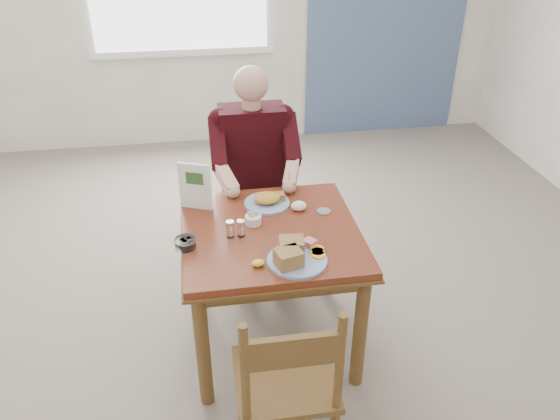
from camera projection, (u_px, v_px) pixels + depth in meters
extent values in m
plane|color=slate|center=(272.00, 338.00, 3.18)|extent=(6.00, 6.00, 0.00)
ellipsoid|color=yellow|center=(258.00, 263.00, 2.52)|extent=(0.07, 0.05, 0.03)
ellipsoid|color=white|center=(299.00, 206.00, 2.95)|extent=(0.10, 0.09, 0.05)
cylinder|color=silver|center=(324.00, 211.00, 2.94)|extent=(0.10, 0.10, 0.01)
cube|color=white|center=(184.00, 53.00, 5.17)|extent=(1.72, 0.04, 0.06)
cube|color=maroon|center=(271.00, 233.00, 2.81)|extent=(0.90, 0.90, 0.04)
cube|color=brown|center=(271.00, 237.00, 2.82)|extent=(0.92, 0.92, 0.01)
cylinder|color=brown|center=(203.00, 349.00, 2.61)|extent=(0.07, 0.07, 0.71)
cylinder|color=brown|center=(360.00, 331.00, 2.72)|extent=(0.07, 0.07, 0.71)
cylinder|color=brown|center=(198.00, 256.00, 3.28)|extent=(0.07, 0.07, 0.71)
cylinder|color=brown|center=(324.00, 244.00, 3.38)|extent=(0.07, 0.07, 0.71)
cube|color=brown|center=(283.00, 291.00, 2.51)|extent=(0.80, 0.03, 0.08)
cube|color=brown|center=(261.00, 207.00, 3.17)|extent=(0.80, 0.03, 0.08)
cube|color=brown|center=(196.00, 251.00, 2.79)|extent=(0.03, 0.80, 0.08)
cube|color=brown|center=(343.00, 237.00, 2.90)|extent=(0.03, 0.80, 0.08)
cylinder|color=brown|center=(231.00, 254.00, 3.52)|extent=(0.04, 0.04, 0.45)
cylinder|color=brown|center=(286.00, 248.00, 3.57)|extent=(0.04, 0.04, 0.45)
cylinder|color=brown|center=(227.00, 224.00, 3.83)|extent=(0.04, 0.04, 0.45)
cylinder|color=brown|center=(277.00, 220.00, 3.88)|extent=(0.04, 0.04, 0.45)
cube|color=brown|center=(255.00, 205.00, 3.58)|extent=(0.42, 0.42, 0.03)
cylinder|color=brown|center=(223.00, 163.00, 3.59)|extent=(0.04, 0.04, 0.50)
cylinder|color=brown|center=(277.00, 160.00, 3.64)|extent=(0.04, 0.04, 0.50)
cube|color=brown|center=(250.00, 148.00, 3.56)|extent=(0.38, 0.03, 0.14)
cylinder|color=brown|center=(241.00, 390.00, 2.57)|extent=(0.04, 0.04, 0.45)
cylinder|color=brown|center=(316.00, 380.00, 2.61)|extent=(0.04, 0.04, 0.45)
cube|color=brown|center=(285.00, 378.00, 2.31)|extent=(0.42, 0.42, 0.03)
cylinder|color=brown|center=(245.00, 377.00, 2.02)|extent=(0.04, 0.04, 0.50)
cylinder|color=brown|center=(340.00, 365.00, 2.06)|extent=(0.04, 0.04, 0.50)
cube|color=brown|center=(293.00, 351.00, 1.99)|extent=(0.38, 0.03, 0.14)
cube|color=gray|center=(241.00, 206.00, 3.43)|extent=(0.13, 0.38, 0.12)
cube|color=gray|center=(272.00, 203.00, 3.45)|extent=(0.13, 0.38, 0.12)
cube|color=gray|center=(245.00, 261.00, 3.42)|extent=(0.10, 0.10, 0.48)
cube|color=gray|center=(277.00, 258.00, 3.45)|extent=(0.10, 0.10, 0.48)
cube|color=black|center=(253.00, 151.00, 3.41)|extent=(0.40, 0.22, 0.58)
sphere|color=black|center=(220.00, 120.00, 3.28)|extent=(0.15, 0.15, 0.15)
sphere|color=black|center=(282.00, 116.00, 3.33)|extent=(0.15, 0.15, 0.15)
cylinder|color=tan|center=(252.00, 105.00, 3.24)|extent=(0.11, 0.11, 0.08)
sphere|color=tan|center=(251.00, 84.00, 3.17)|extent=(0.21, 0.21, 0.21)
cube|color=black|center=(217.00, 143.00, 3.23)|extent=(0.09, 0.29, 0.27)
cube|color=black|center=(290.00, 138.00, 3.29)|extent=(0.09, 0.29, 0.27)
sphere|color=black|center=(220.00, 167.00, 3.18)|extent=(0.09, 0.09, 0.09)
sphere|color=black|center=(294.00, 162.00, 3.24)|extent=(0.09, 0.09, 0.09)
cube|color=tan|center=(226.00, 179.00, 3.12)|extent=(0.14, 0.23, 0.14)
cube|color=tan|center=(291.00, 174.00, 3.18)|extent=(0.14, 0.23, 0.14)
sphere|color=tan|center=(233.00, 191.00, 3.07)|extent=(0.08, 0.08, 0.08)
sphere|color=tan|center=(289.00, 187.00, 3.11)|extent=(0.08, 0.08, 0.08)
cylinder|color=silver|center=(289.00, 179.00, 3.09)|extent=(0.01, 0.05, 0.12)
cylinder|color=white|center=(297.00, 261.00, 2.55)|extent=(0.32, 0.32, 0.02)
cube|color=tan|center=(289.00, 258.00, 2.49)|extent=(0.14, 0.13, 0.08)
cube|color=tan|center=(292.00, 247.00, 2.57)|extent=(0.13, 0.11, 0.08)
cylinder|color=yellow|center=(318.00, 255.00, 2.57)|extent=(0.07, 0.07, 0.01)
cylinder|color=yellow|center=(318.00, 252.00, 2.59)|extent=(0.08, 0.08, 0.01)
cylinder|color=yellow|center=(317.00, 249.00, 2.61)|extent=(0.09, 0.09, 0.01)
cube|color=#DF697A|center=(309.00, 243.00, 2.64)|extent=(0.08, 0.08, 0.03)
cylinder|color=white|center=(267.00, 203.00, 3.02)|extent=(0.27, 0.27, 0.01)
ellipsoid|color=gold|center=(267.00, 198.00, 3.00)|extent=(0.15, 0.13, 0.05)
cube|color=tan|center=(276.00, 197.00, 3.03)|extent=(0.10, 0.06, 0.04)
cylinder|color=white|center=(253.00, 220.00, 2.84)|extent=(0.10, 0.10, 0.04)
cube|color=pink|center=(251.00, 215.00, 2.82)|extent=(0.03, 0.01, 0.02)
cube|color=#6699D8|center=(256.00, 214.00, 2.83)|extent=(0.03, 0.03, 0.02)
cube|color=#EAD159|center=(253.00, 216.00, 2.81)|extent=(0.03, 0.02, 0.02)
cube|color=white|center=(251.00, 213.00, 2.83)|extent=(0.03, 0.02, 0.02)
cylinder|color=white|center=(230.00, 231.00, 2.72)|extent=(0.04, 0.04, 0.07)
cylinder|color=silver|center=(230.00, 223.00, 2.69)|extent=(0.04, 0.04, 0.02)
cylinder|color=white|center=(241.00, 230.00, 2.72)|extent=(0.04, 0.04, 0.07)
cylinder|color=silver|center=(241.00, 222.00, 2.70)|extent=(0.04, 0.04, 0.02)
cylinder|color=white|center=(185.00, 243.00, 2.65)|extent=(0.11, 0.11, 0.05)
cylinder|color=white|center=(182.00, 241.00, 2.64)|extent=(0.03, 0.03, 0.02)
cylinder|color=white|center=(188.00, 239.00, 2.65)|extent=(0.03, 0.03, 0.02)
cylinder|color=white|center=(185.00, 242.00, 2.62)|extent=(0.03, 0.03, 0.02)
cube|color=white|center=(195.00, 186.00, 2.92)|extent=(0.17, 0.08, 0.27)
cube|color=#2D5926|center=(194.00, 179.00, 2.88)|extent=(0.09, 0.04, 0.07)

